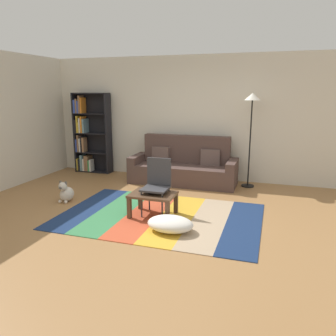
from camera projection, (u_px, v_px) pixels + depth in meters
name	position (u px, v px, depth m)	size (l,w,h in m)	color
ground_plane	(156.00, 215.00, 5.30)	(14.00, 14.00, 0.00)	#9E7042
back_wall	(194.00, 118.00, 7.36)	(6.80, 0.10, 2.70)	silver
left_wall	(10.00, 121.00, 6.71)	(0.10, 5.50, 2.70)	beige
rug	(160.00, 216.00, 5.25)	(3.11, 2.11, 0.01)	navy
couch	(184.00, 167.00, 7.13)	(2.26, 0.80, 1.00)	#4C3833
bookshelf	(88.00, 135.00, 8.01)	(0.90, 0.28, 1.90)	black
coffee_table	(153.00, 197.00, 5.19)	(0.70, 0.52, 0.37)	#513826
pouf	(170.00, 224.00, 4.65)	(0.66, 0.46, 0.22)	white
dog	(66.00, 193.00, 5.92)	(0.22, 0.35, 0.40)	beige
standing_lamp	(252.00, 109.00, 6.55)	(0.32, 0.32, 1.90)	black
tv_remote	(152.00, 192.00, 5.23)	(0.04, 0.15, 0.02)	black
folding_chair	(157.00, 182.00, 5.26)	(0.40, 0.40, 0.90)	#38383D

